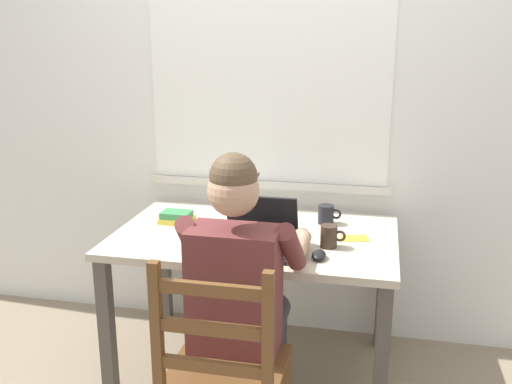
{
  "coord_description": "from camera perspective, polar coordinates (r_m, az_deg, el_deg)",
  "views": [
    {
      "loc": [
        0.56,
        -2.53,
        1.66
      ],
      "look_at": [
        0.02,
        -0.05,
        0.95
      ],
      "focal_mm": 40.58,
      "sensor_mm": 36.0,
      "label": 1
    }
  ],
  "objects": [
    {
      "name": "computer_mouse",
      "position": [
        2.47,
        6.21,
        -6.2
      ],
      "size": [
        0.06,
        0.1,
        0.03
      ],
      "primitive_type": "ellipsoid",
      "color": "black",
      "rests_on": "desk"
    },
    {
      "name": "book_stack_main",
      "position": [
        2.93,
        -7.83,
        -2.48
      ],
      "size": [
        0.16,
        0.14,
        0.06
      ],
      "color": "gold",
      "rests_on": "desk"
    },
    {
      "name": "wooden_chair",
      "position": [
        2.19,
        -3.25,
        -17.54
      ],
      "size": [
        0.42,
        0.42,
        0.94
      ],
      "color": "brown",
      "rests_on": "ground"
    },
    {
      "name": "landscape_photo_print",
      "position": [
        2.73,
        9.69,
        -4.53
      ],
      "size": [
        0.15,
        0.12,
        0.0
      ],
      "primitive_type": "cube",
      "rotation": [
        0.0,
        0.0,
        0.27
      ],
      "color": "gold",
      "rests_on": "desk"
    },
    {
      "name": "back_wall",
      "position": [
        3.1,
        1.87,
        9.01
      ],
      "size": [
        6.0,
        0.08,
        2.6
      ],
      "color": "silver",
      "rests_on": "ground"
    },
    {
      "name": "seated_person",
      "position": [
        2.32,
        -1.47,
        -9.2
      ],
      "size": [
        0.5,
        0.6,
        1.24
      ],
      "color": "brown",
      "rests_on": "ground"
    },
    {
      "name": "desk",
      "position": [
        2.79,
        -0.09,
        -5.9
      ],
      "size": [
        1.33,
        0.83,
        0.73
      ],
      "color": "#BCB29E",
      "rests_on": "ground"
    },
    {
      "name": "paper_pile_near_laptop",
      "position": [
        2.93,
        0.09,
        -2.71
      ],
      "size": [
        0.27,
        0.25,
        0.01
      ],
      "primitive_type": "cube",
      "rotation": [
        0.0,
        0.0,
        0.39
      ],
      "color": "white",
      "rests_on": "desk"
    },
    {
      "name": "coffee_mug_spare",
      "position": [
        2.59,
        7.24,
        -4.35
      ],
      "size": [
        0.11,
        0.07,
        0.1
      ],
      "color": "#38281E",
      "rests_on": "desk"
    },
    {
      "name": "coffee_mug_dark",
      "position": [
        2.9,
        6.95,
        -2.2
      ],
      "size": [
        0.12,
        0.08,
        0.09
      ],
      "color": "black",
      "rests_on": "desk"
    },
    {
      "name": "laptop",
      "position": [
        2.56,
        0.14,
        -4.42
      ],
      "size": [
        0.33,
        0.32,
        0.22
      ],
      "color": "black",
      "rests_on": "desk"
    },
    {
      "name": "ground_plane",
      "position": [
        3.08,
        -0.08,
        -16.93
      ],
      "size": [
        8.0,
        8.0,
        0.0
      ],
      "primitive_type": "plane",
      "color": "gray"
    },
    {
      "name": "coffee_mug_white",
      "position": [
        2.58,
        -6.31,
        -4.52
      ],
      "size": [
        0.11,
        0.08,
        0.09
      ],
      "color": "white",
      "rests_on": "desk"
    }
  ]
}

